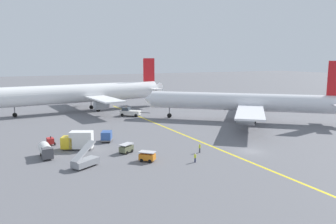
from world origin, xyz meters
TOP-DOWN VIEW (x-y plane):
  - ground_plane at (0.00, 0.00)m, footprint 600.00×600.00m
  - taxiway_stripe at (-4.68, 10.00)m, footprint 2.64×119.99m
  - airliner_at_gate_left at (-17.61, 61.94)m, footprint 57.93×42.28m
  - airliner_being_pushed at (18.20, 25.43)m, footprint 46.95×41.75m
  - pushback_tug at (-7.53, 46.77)m, footprint 8.00×6.77m
  - gse_fuel_bowser_stubby at (-35.08, 12.69)m, footprint 2.20×4.99m
  - gse_baggage_cart_near_cluster at (-21.39, 9.33)m, footprint 3.15×2.80m
  - gse_stair_truck_yellow at (-30.01, 4.40)m, footprint 4.89×4.01m
  - gse_baggage_cart_trailing at (-19.88, 2.87)m, footprint 3.07×3.02m
  - gse_container_dolly_flat at (-22.35, 19.23)m, footprint 3.31×3.82m
  - gse_gpu_cart_small at (-33.33, 21.56)m, footprint 1.78×2.24m
  - gse_catering_truck_tall at (-28.94, 15.70)m, footprint 6.31×4.65m
  - ground_crew_marshaller_foreground at (-12.84, -1.15)m, footprint 0.36×0.36m
  - ground_crew_ramp_agent_by_cones at (-9.11, 3.52)m, footprint 0.36×0.36m

SIDE VIEW (x-z plane):
  - ground_plane at x=0.00m, z-range 0.00..0.00m
  - taxiway_stripe at x=-4.68m, z-range 0.00..0.01m
  - gse_gpu_cart_small at x=-33.33m, z-range -0.16..1.74m
  - ground_crew_marshaller_foreground at x=-12.84m, z-range 0.02..1.58m
  - gse_baggage_cart_near_cluster at x=-21.39m, z-range 0.01..1.72m
  - gse_baggage_cart_trailing at x=-19.88m, z-range 0.01..1.72m
  - ground_crew_ramp_agent_by_cones at x=-9.11m, z-range 0.04..1.80m
  - gse_stair_truck_yellow at x=-30.01m, z-range -1.00..3.05m
  - gse_container_dolly_flat at x=-22.35m, z-range 0.10..2.25m
  - pushback_tug at x=-7.53m, z-range -0.22..2.65m
  - gse_fuel_bowser_stubby at x=-35.08m, z-range 0.13..2.53m
  - gse_catering_truck_tall at x=-28.94m, z-range 0.01..3.51m
  - airliner_being_pushed at x=18.20m, z-range -3.11..13.54m
  - airliner_at_gate_left at x=-17.61m, z-range -2.72..14.52m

